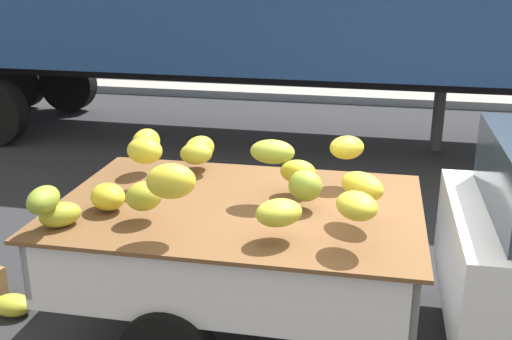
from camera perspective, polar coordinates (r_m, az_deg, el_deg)
name	(u,v)px	position (r m, az deg, el deg)	size (l,w,h in m)	color
ground	(378,327)	(5.30, 11.18, -13.97)	(220.00, 220.00, 0.00)	#28282B
curb_strip	(387,98)	(13.32, 12.01, 6.49)	(80.00, 0.80, 0.16)	gray
pickup_truck	(496,249)	(4.74, 21.24, -6.82)	(4.84, 1.91, 1.70)	white
fallen_banana_bunch_near_tailgate	(13,305)	(5.70, -21.50, -11.51)	(0.34, 0.25, 0.17)	gold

